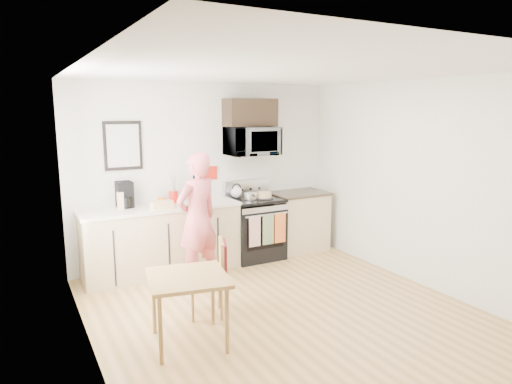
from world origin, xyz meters
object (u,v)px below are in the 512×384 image
microwave (252,141)px  person (197,218)px  cake (264,195)px  chair (217,267)px  dining_table (188,284)px  range (255,230)px

microwave → person: size_ratio=0.45×
person → cake: bearing=-179.1°
person → chair: person is taller
dining_table → cake: (1.89, 1.89, 0.37)m
person → range: bearing=-173.7°
microwave → dining_table: size_ratio=1.02×
chair → cake: 2.05m
person → chair: bearing=61.4°
chair → cake: cake is taller
dining_table → cake: bearing=44.9°
range → cake: size_ratio=4.15×
person → dining_table: (-0.67, -1.45, -0.25)m
dining_table → chair: 0.67m
range → chair: size_ratio=1.37×
microwave → chair: size_ratio=0.90×
person → cake: 1.30m
cake → microwave: bearing=117.3°
range → chair: (-1.30, -1.53, 0.11)m
range → chair: range is taller
range → chair: bearing=-130.2°
range → dining_table: bearing=-132.2°
range → microwave: 1.33m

